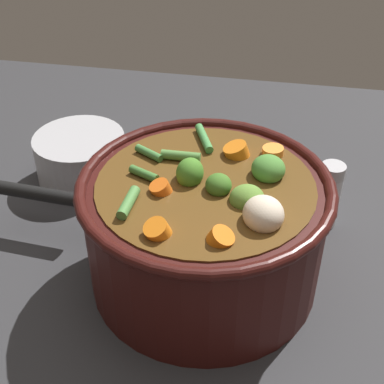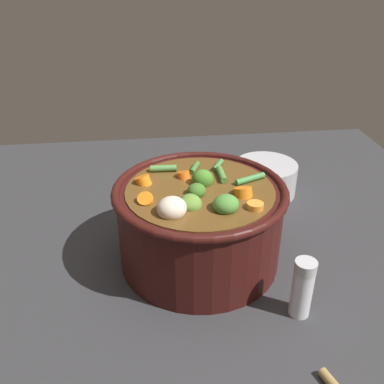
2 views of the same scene
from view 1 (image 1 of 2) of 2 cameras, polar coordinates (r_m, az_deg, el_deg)
ground_plane at (r=0.66m, az=1.23°, el=-8.66°), size 1.10×1.10×0.00m
cooking_pot at (r=0.61m, az=1.36°, el=-3.83°), size 0.28×0.28×0.16m
salt_shaker at (r=0.73m, az=14.01°, el=-0.33°), size 0.03×0.03×0.09m
small_saucepan at (r=0.82m, az=-11.58°, el=3.47°), size 0.20×0.13×0.07m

